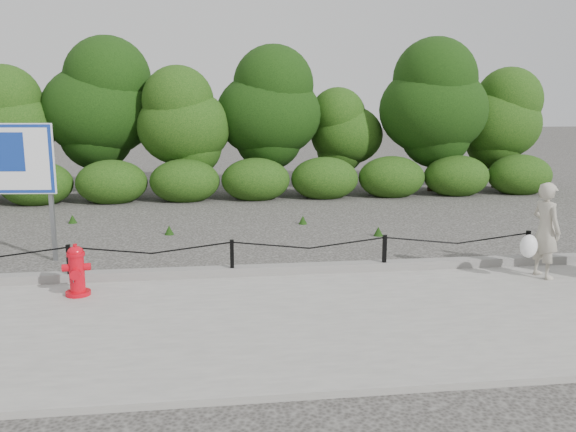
{
  "coord_description": "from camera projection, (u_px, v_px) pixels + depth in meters",
  "views": [
    {
      "loc": [
        -0.34,
        -9.41,
        2.93
      ],
      "look_at": [
        0.93,
        0.2,
        1.0
      ],
      "focal_mm": 38.0,
      "sensor_mm": 36.0,
      "label": 1
    }
  ],
  "objects": [
    {
      "name": "sidewalk",
      "position": [
        239.0,
        324.0,
        7.81
      ],
      "size": [
        14.0,
        4.0,
        0.08
      ],
      "primitive_type": "cube",
      "color": "gray",
      "rests_on": "ground"
    },
    {
      "name": "curb",
      "position": [
        232.0,
        271.0,
        9.78
      ],
      "size": [
        14.0,
        0.22,
        0.14
      ],
      "primitive_type": "cube",
      "color": "slate",
      "rests_on": "sidewalk"
    },
    {
      "name": "fire_hydrant",
      "position": [
        77.0,
        271.0,
        8.76
      ],
      "size": [
        0.4,
        0.41,
        0.76
      ],
      "rotation": [
        0.0,
        0.0,
        0.08
      ],
      "color": "red",
      "rests_on": "sidewalk"
    },
    {
      "name": "treeline",
      "position": [
        212.0,
        111.0,
        17.93
      ],
      "size": [
        20.28,
        3.69,
        4.52
      ],
      "color": "black",
      "rests_on": "ground"
    },
    {
      "name": "pedestrian",
      "position": [
        545.0,
        231.0,
        9.56
      ],
      "size": [
        0.72,
        0.62,
        1.52
      ],
      "rotation": [
        0.0,
        0.0,
        1.78
      ],
      "color": "#A39C8C",
      "rests_on": "sidewalk"
    },
    {
      "name": "ground",
      "position": [
        232.0,
        281.0,
        9.76
      ],
      "size": [
        90.0,
        90.0,
        0.0
      ],
      "primitive_type": "plane",
      "color": "#2D2B28",
      "rests_on": "ground"
    },
    {
      "name": "advertising_sign",
      "position": [
        10.0,
        165.0,
        10.58
      ],
      "size": [
        1.53,
        0.27,
        2.45
      ],
      "rotation": [
        0.0,
        0.0,
        -0.11
      ],
      "color": "slate",
      "rests_on": "ground"
    },
    {
      "name": "chain_barrier",
      "position": [
        232.0,
        253.0,
        9.67
      ],
      "size": [
        10.06,
        0.06,
        0.6
      ],
      "color": "black",
      "rests_on": "sidewalk"
    }
  ]
}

